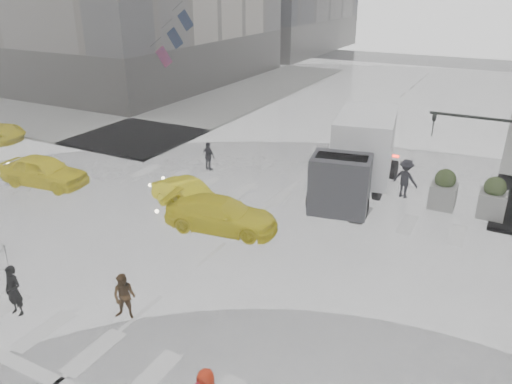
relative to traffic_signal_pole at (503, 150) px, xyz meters
The scene contains 15 objects.
ground 12.47m from the traffic_signal_pole, 138.36° to the right, with size 120.00×120.00×0.00m, color black.
sidewalk_nw 30.21m from the traffic_signal_pole, 161.58° to the left, with size 35.00×35.00×0.15m, color slate.
road_markings 12.47m from the traffic_signal_pole, 138.36° to the right, with size 18.00×48.00×0.01m, color silver, non-canonical shape.
traffic_signal_pole is the anchor object (origin of this frame).
planter_west 3.01m from the traffic_signal_pole, behind, with size 1.10×1.10×1.80m.
planter_mid 2.24m from the traffic_signal_pole, 91.76° to the left, with size 1.10×1.10×1.80m.
flag_cluster 26.38m from the traffic_signal_pole, 156.46° to the left, with size 2.87×3.06×4.69m.
pedestrian_black 18.59m from the traffic_signal_pole, 131.87° to the right, with size 1.00×1.02×2.43m.
pedestrian_brown 15.65m from the traffic_signal_pole, 126.78° to the right, with size 0.73×0.57×1.51m, color #442F18.
pedestrian_far_a 14.24m from the traffic_signal_pole, behind, with size 0.92×0.56×1.57m, color black.
pedestrian_far_b 4.54m from the traffic_signal_pole, 166.84° to the left, with size 1.22×0.67×1.88m, color black.
taxi_front 21.09m from the traffic_signal_pole, 163.33° to the right, with size 1.82×4.53×1.54m, color yellow.
taxi_mid 13.30m from the traffic_signal_pole, 157.35° to the right, with size 1.38×3.95×1.30m, color yellow.
taxi_rear 11.72m from the traffic_signal_pole, 148.33° to the right, with size 1.92×4.16×1.37m, color yellow.
box_truck 6.14m from the traffic_signal_pole, behind, with size 2.62×6.99×3.71m.
Camera 1 is at (9.11, -13.64, 9.52)m, focal length 35.00 mm.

